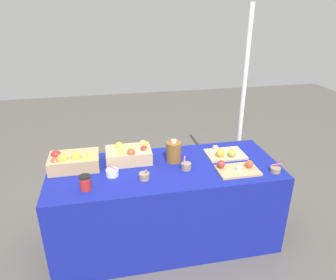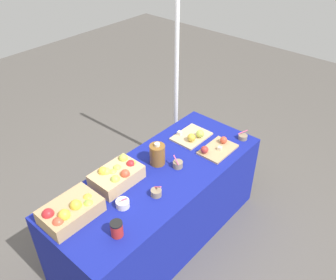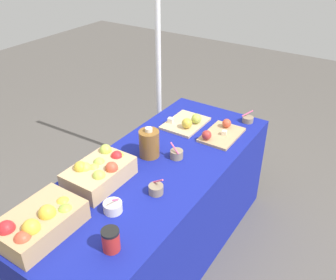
# 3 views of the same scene
# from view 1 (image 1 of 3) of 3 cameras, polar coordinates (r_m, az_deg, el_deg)

# --- Properties ---
(ground_plane) EXTENTS (10.00, 10.00, 0.00)m
(ground_plane) POSITION_cam_1_polar(r_m,az_deg,el_deg) (3.03, -0.46, -17.34)
(ground_plane) COLOR #56514C
(table) EXTENTS (1.90, 0.76, 0.74)m
(table) POSITION_cam_1_polar(r_m,az_deg,el_deg) (2.80, -0.49, -11.64)
(table) COLOR navy
(table) RESTS_ON ground_plane
(apple_crate_left) EXTENTS (0.40, 0.26, 0.16)m
(apple_crate_left) POSITION_cam_1_polar(r_m,az_deg,el_deg) (2.67, -16.80, -3.68)
(apple_crate_left) COLOR tan
(apple_crate_left) RESTS_ON table
(apple_crate_middle) EXTENTS (0.38, 0.25, 0.15)m
(apple_crate_middle) POSITION_cam_1_polar(r_m,az_deg,el_deg) (2.69, -7.06, -2.51)
(apple_crate_middle) COLOR tan
(apple_crate_middle) RESTS_ON table
(cutting_board_front) EXTENTS (0.33, 0.22, 0.08)m
(cutting_board_front) POSITION_cam_1_polar(r_m,az_deg,el_deg) (2.60, 12.41, -5.09)
(cutting_board_front) COLOR tan
(cutting_board_front) RESTS_ON table
(cutting_board_back) EXTENTS (0.33, 0.25, 0.09)m
(cutting_board_back) POSITION_cam_1_polar(r_m,az_deg,el_deg) (2.81, 10.40, -2.45)
(cutting_board_back) COLOR #D1B284
(cutting_board_back) RESTS_ON table
(sample_bowl_near) EXTENTS (0.10, 0.10, 0.11)m
(sample_bowl_near) POSITION_cam_1_polar(r_m,az_deg,el_deg) (2.51, -10.11, -5.85)
(sample_bowl_near) COLOR silver
(sample_bowl_near) RESTS_ON table
(sample_bowl_mid) EXTENTS (0.08, 0.08, 0.10)m
(sample_bowl_mid) POSITION_cam_1_polar(r_m,az_deg,el_deg) (2.43, -4.34, -6.57)
(sample_bowl_mid) COLOR gray
(sample_bowl_mid) RESTS_ON table
(sample_bowl_far) EXTENTS (0.09, 0.09, 0.09)m
(sample_bowl_far) POSITION_cam_1_polar(r_m,az_deg,el_deg) (2.66, 18.97, -5.13)
(sample_bowl_far) COLOR gray
(sample_bowl_far) RESTS_ON table
(sample_bowl_extra) EXTENTS (0.08, 0.09, 0.10)m
(sample_bowl_extra) POSITION_cam_1_polar(r_m,az_deg,el_deg) (2.56, 3.31, -4.76)
(sample_bowl_extra) COLOR gray
(sample_bowl_extra) RESTS_ON table
(cider_jug) EXTENTS (0.13, 0.13, 0.20)m
(cider_jug) POSITION_cam_1_polar(r_m,az_deg,el_deg) (2.66, 1.04, -2.14)
(cider_jug) COLOR brown
(cider_jug) RESTS_ON table
(coffee_cup) EXTENTS (0.08, 0.08, 0.11)m
(coffee_cup) POSITION_cam_1_polar(r_m,az_deg,el_deg) (2.36, -14.83, -7.50)
(coffee_cup) COLOR red
(coffee_cup) RESTS_ON table
(tent_pole) EXTENTS (0.04, 0.04, 1.99)m
(tent_pole) POSITION_cam_1_polar(r_m,az_deg,el_deg) (3.27, 13.32, 5.48)
(tent_pole) COLOR white
(tent_pole) RESTS_ON ground_plane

